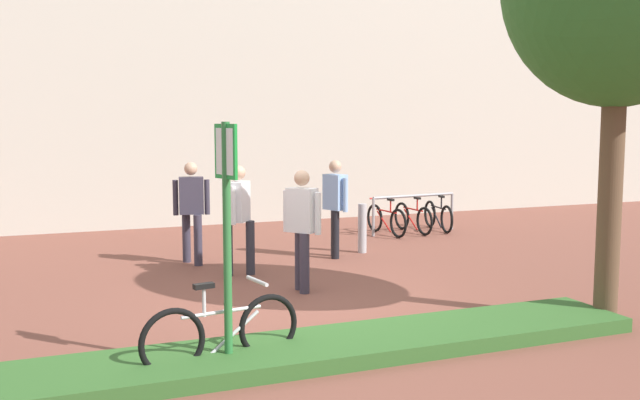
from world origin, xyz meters
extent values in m
plane|color=brown|center=(0.00, 0.00, 0.00)|extent=(60.00, 60.00, 0.00)
cube|color=beige|center=(0.00, 8.23, 5.00)|extent=(28.00, 1.20, 10.00)
cube|color=#336028|center=(-0.51, -2.00, 0.08)|extent=(7.00, 1.10, 0.16)
cylinder|color=brown|center=(3.08, -2.04, 1.48)|extent=(0.28, 0.28, 2.96)
cylinder|color=#2D7238|center=(-1.59, -2.00, 1.20)|extent=(0.08, 0.08, 2.40)
cube|color=#198C33|center=(-1.59, -2.00, 2.12)|extent=(0.13, 0.35, 0.52)
cube|color=white|center=(-1.59, -2.00, 2.12)|extent=(0.12, 0.30, 0.44)
torus|color=black|center=(-2.13, -2.00, 0.33)|extent=(0.66, 0.17, 0.66)
torus|color=black|center=(-1.12, -1.83, 0.33)|extent=(0.66, 0.17, 0.66)
cylinder|color=silver|center=(-1.63, -1.91, 0.55)|extent=(0.83, 0.18, 0.04)
cylinder|color=silver|center=(-1.53, -1.90, 0.30)|extent=(0.60, 0.14, 0.44)
cylinder|color=silver|center=(-1.81, -1.94, 0.67)|extent=(0.04, 0.04, 0.28)
cube|color=black|center=(-1.81, -1.94, 0.83)|extent=(0.21, 0.11, 0.05)
cylinder|color=silver|center=(-1.25, -1.85, 0.81)|extent=(0.11, 0.42, 0.04)
cylinder|color=#99999E|center=(3.30, 4.74, 0.40)|extent=(0.06, 0.06, 0.80)
cylinder|color=#99999E|center=(5.34, 4.94, 0.40)|extent=(0.06, 0.06, 0.80)
cylinder|color=#99999E|center=(4.32, 4.84, 0.80)|extent=(2.05, 0.26, 0.06)
torus|color=black|center=(3.68, 4.34, 0.30)|extent=(0.10, 0.61, 0.61)
torus|color=black|center=(3.60, 5.27, 0.30)|extent=(0.10, 0.61, 0.61)
cylinder|color=red|center=(3.64, 4.81, 0.51)|extent=(0.09, 0.77, 0.03)
cylinder|color=red|center=(3.63, 4.90, 0.27)|extent=(0.08, 0.56, 0.40)
cylinder|color=red|center=(3.65, 4.64, 0.62)|extent=(0.03, 0.03, 0.26)
cube|color=black|center=(3.65, 4.64, 0.76)|extent=(0.09, 0.19, 0.05)
cylinder|color=red|center=(3.61, 5.16, 0.75)|extent=(0.39, 0.07, 0.04)
torus|color=black|center=(4.34, 4.40, 0.30)|extent=(0.08, 0.61, 0.61)
torus|color=black|center=(4.31, 5.34, 0.30)|extent=(0.08, 0.61, 0.61)
cylinder|color=red|center=(4.32, 4.87, 0.51)|extent=(0.06, 0.77, 0.03)
cylinder|color=red|center=(4.32, 4.96, 0.27)|extent=(0.05, 0.56, 0.40)
cylinder|color=red|center=(4.33, 4.70, 0.62)|extent=(0.03, 0.03, 0.26)
cube|color=black|center=(4.33, 4.70, 0.76)|extent=(0.08, 0.19, 0.05)
cylinder|color=red|center=(4.31, 5.23, 0.75)|extent=(0.39, 0.05, 0.04)
torus|color=black|center=(4.93, 4.49, 0.30)|extent=(0.14, 0.61, 0.61)
torus|color=black|center=(5.07, 5.42, 0.30)|extent=(0.14, 0.61, 0.61)
cylinder|color=black|center=(5.00, 4.95, 0.51)|extent=(0.15, 0.77, 0.03)
cylinder|color=black|center=(5.01, 5.04, 0.27)|extent=(0.11, 0.56, 0.40)
cylinder|color=black|center=(4.98, 4.79, 0.62)|extent=(0.03, 0.03, 0.26)
cube|color=black|center=(4.98, 4.79, 0.76)|extent=(0.10, 0.19, 0.05)
cylinder|color=black|center=(5.05, 5.31, 0.75)|extent=(0.39, 0.09, 0.04)
cylinder|color=#ADADB2|center=(2.28, 3.13, 0.45)|extent=(0.16, 0.16, 0.90)
cylinder|color=#383342|center=(0.19, 0.60, 0.42)|extent=(0.14, 0.14, 0.85)
cylinder|color=#383342|center=(0.21, 0.84, 0.42)|extent=(0.14, 0.14, 0.85)
cube|color=white|center=(0.20, 0.72, 1.16)|extent=(0.43, 0.46, 0.62)
cylinder|color=white|center=(0.36, 0.52, 1.13)|extent=(0.09, 0.09, 0.59)
cylinder|color=white|center=(0.04, 0.93, 1.13)|extent=(0.09, 0.09, 0.59)
sphere|color=tan|center=(0.20, 0.72, 1.61)|extent=(0.22, 0.22, 0.22)
cylinder|color=#383342|center=(-0.88, 3.45, 0.42)|extent=(0.14, 0.14, 0.85)
cylinder|color=#383342|center=(-0.76, 3.08, 0.42)|extent=(0.14, 0.14, 0.85)
cube|color=#383342|center=(-0.82, 3.26, 1.16)|extent=(0.44, 0.31, 0.62)
cylinder|color=#383342|center=(-1.07, 3.31, 1.13)|extent=(0.09, 0.09, 0.59)
cylinder|color=#383342|center=(-0.56, 3.22, 1.13)|extent=(0.09, 0.09, 0.59)
sphere|color=tan|center=(-0.82, 3.26, 1.61)|extent=(0.22, 0.22, 0.22)
cylinder|color=#2D2D38|center=(-0.15, 2.08, 0.42)|extent=(0.14, 0.14, 0.85)
cylinder|color=#2D2D38|center=(-0.50, 2.11, 0.42)|extent=(0.14, 0.14, 0.85)
cube|color=white|center=(-0.33, 2.09, 1.16)|extent=(0.43, 0.46, 0.62)
cylinder|color=white|center=(-0.17, 2.30, 1.13)|extent=(0.09, 0.09, 0.59)
cylinder|color=white|center=(-0.48, 1.88, 1.13)|extent=(0.09, 0.09, 0.59)
sphere|color=tan|center=(-0.33, 2.09, 1.61)|extent=(0.22, 0.22, 0.22)
cylinder|color=black|center=(1.60, 2.78, 0.42)|extent=(0.14, 0.14, 0.85)
cylinder|color=black|center=(1.68, 3.00, 0.42)|extent=(0.14, 0.14, 0.85)
cube|color=#8CB2E5|center=(1.64, 2.89, 1.16)|extent=(0.36, 0.46, 0.62)
cylinder|color=#8CB2E5|center=(1.73, 2.65, 1.13)|extent=(0.09, 0.09, 0.59)
cylinder|color=#8CB2E5|center=(1.55, 3.14, 1.13)|extent=(0.09, 0.09, 0.59)
sphere|color=tan|center=(1.64, 2.89, 1.61)|extent=(0.22, 0.22, 0.22)
camera|label=1|loc=(-3.31, -8.61, 2.40)|focal=40.37mm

